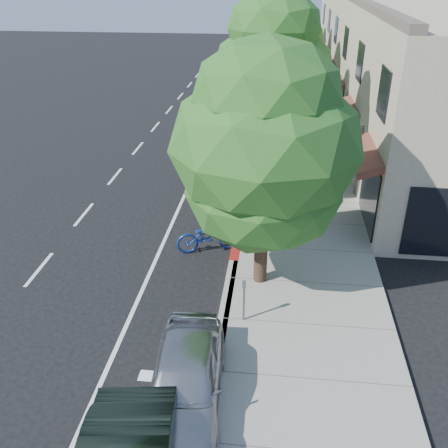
# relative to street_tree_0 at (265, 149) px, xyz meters

# --- Properties ---
(ground) EXTENTS (120.00, 120.00, 0.00)m
(ground) POSITION_rel_street_tree_0_xyz_m (-0.90, 2.00, -4.32)
(ground) COLOR black
(ground) RESTS_ON ground
(sidewalk) EXTENTS (4.60, 56.00, 0.15)m
(sidewalk) POSITION_rel_street_tree_0_xyz_m (1.40, 10.00, -4.25)
(sidewalk) COLOR gray
(sidewalk) RESTS_ON ground
(curb) EXTENTS (0.30, 56.00, 0.15)m
(curb) POSITION_rel_street_tree_0_xyz_m (-0.90, 10.00, -4.25)
(curb) COLOR #9E998E
(curb) RESTS_ON ground
(curb_red_segment) EXTENTS (0.32, 4.00, 0.15)m
(curb_red_segment) POSITION_rel_street_tree_0_xyz_m (-0.90, 3.00, -4.25)
(curb_red_segment) COLOR maroon
(curb_red_segment) RESTS_ON ground
(storefront_building) EXTENTS (10.00, 36.00, 7.00)m
(storefront_building) POSITION_rel_street_tree_0_xyz_m (8.70, 20.00, -0.82)
(storefront_building) COLOR beige
(storefront_building) RESTS_ON ground
(street_tree_0) EXTENTS (5.24, 5.24, 7.29)m
(street_tree_0) POSITION_rel_street_tree_0_xyz_m (0.00, 0.00, 0.00)
(street_tree_0) COLOR black
(street_tree_0) RESTS_ON ground
(street_tree_1) EXTENTS (4.52, 4.52, 8.10)m
(street_tree_1) POSITION_rel_street_tree_0_xyz_m (-0.00, 6.00, 0.77)
(street_tree_1) COLOR black
(street_tree_1) RESTS_ON ground
(street_tree_2) EXTENTS (4.01, 4.01, 7.15)m
(street_tree_2) POSITION_rel_street_tree_0_xyz_m (0.00, 12.00, 0.17)
(street_tree_2) COLOR black
(street_tree_2) RESTS_ON ground
(street_tree_3) EXTENTS (5.65, 5.65, 7.47)m
(street_tree_3) POSITION_rel_street_tree_0_xyz_m (0.00, 18.00, 0.05)
(street_tree_3) COLOR black
(street_tree_3) RESTS_ON ground
(street_tree_4) EXTENTS (4.13, 4.13, 7.79)m
(street_tree_4) POSITION_rel_street_tree_0_xyz_m (0.00, 24.00, 0.62)
(street_tree_4) COLOR black
(street_tree_4) RESTS_ON ground
(street_tree_5) EXTENTS (5.46, 5.46, 7.05)m
(street_tree_5) POSITION_rel_street_tree_0_xyz_m (0.00, 30.00, -0.22)
(street_tree_5) COLOR black
(street_tree_5) RESTS_ON ground
(cyclist) EXTENTS (0.49, 0.74, 1.99)m
(cyclist) POSITION_rel_street_tree_0_xyz_m (-1.28, 3.75, -3.33)
(cyclist) COLOR silver
(cyclist) RESTS_ON ground
(bicycle) EXTENTS (2.30, 1.42, 1.14)m
(bicycle) POSITION_rel_street_tree_0_xyz_m (-1.84, 1.80, -3.75)
(bicycle) COLOR navy
(bicycle) RESTS_ON ground
(silver_suv) EXTENTS (3.00, 6.18, 1.70)m
(silver_suv) POSITION_rel_street_tree_0_xyz_m (-2.37, 10.00, -3.47)
(silver_suv) COLOR #9D9DA2
(silver_suv) RESTS_ON ground
(dark_sedan) EXTENTS (2.12, 5.25, 1.70)m
(dark_sedan) POSITION_rel_street_tree_0_xyz_m (-2.36, 12.66, -3.47)
(dark_sedan) COLOR black
(dark_sedan) RESTS_ON ground
(white_pickup) EXTENTS (2.77, 5.77, 1.62)m
(white_pickup) POSITION_rel_street_tree_0_xyz_m (-1.40, 22.59, -3.51)
(white_pickup) COLOR silver
(white_pickup) RESTS_ON ground
(dark_suv_far) EXTENTS (2.38, 4.94, 1.63)m
(dark_suv_far) POSITION_rel_street_tree_0_xyz_m (-2.08, 27.82, -3.51)
(dark_suv_far) COLOR black
(dark_suv_far) RESTS_ON ground
(near_car_a) EXTENTS (1.90, 4.17, 1.39)m
(near_car_a) POSITION_rel_street_tree_0_xyz_m (-1.40, -4.89, -3.63)
(near_car_a) COLOR #ADADB2
(near_car_a) RESTS_ON ground
(pedestrian) EXTENTS (0.89, 0.71, 1.76)m
(pedestrian) POSITION_rel_street_tree_0_xyz_m (2.10, 10.11, -3.29)
(pedestrian) COLOR black
(pedestrian) RESTS_ON sidewalk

